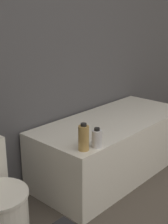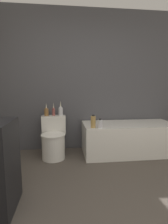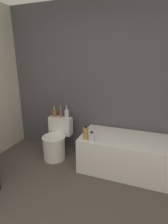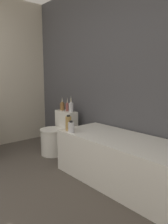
{
  "view_description": "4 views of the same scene",
  "coord_description": "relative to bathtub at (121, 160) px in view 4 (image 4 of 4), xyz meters",
  "views": [
    {
      "loc": [
        -1.46,
        0.35,
        1.51
      ],
      "look_at": [
        0.08,
        1.77,
        0.83
      ],
      "focal_mm": 50.0,
      "sensor_mm": 36.0,
      "label": 1
    },
    {
      "loc": [
        -0.39,
        -0.91,
        1.18
      ],
      "look_at": [
        -0.08,
        1.81,
        0.79
      ],
      "focal_mm": 28.0,
      "sensor_mm": 36.0,
      "label": 2
    },
    {
      "loc": [
        0.85,
        -0.47,
        1.68
      ],
      "look_at": [
        -0.0,
        1.86,
        0.93
      ],
      "focal_mm": 28.0,
      "sensor_mm": 36.0,
      "label": 3
    },
    {
      "loc": [
        2.32,
        0.07,
        1.27
      ],
      "look_at": [
        0.24,
        1.87,
        0.8
      ],
      "focal_mm": 35.0,
      "sensor_mm": 36.0,
      "label": 4
    }
  ],
  "objects": [
    {
      "name": "vase_bronze",
      "position": [
        -1.2,
        0.18,
        0.49
      ],
      "size": [
        0.08,
        0.08,
        0.26
      ],
      "color": "silver",
      "rests_on": "toilet"
    },
    {
      "name": "bathtub",
      "position": [
        0.0,
        0.0,
        0.0
      ],
      "size": [
        1.62,
        0.71,
        0.55
      ],
      "color": "white",
      "rests_on": "ground"
    },
    {
      "name": "vase_gold",
      "position": [
        -1.45,
        0.19,
        0.48
      ],
      "size": [
        0.08,
        0.08,
        0.23
      ],
      "color": "olive",
      "rests_on": "toilet"
    },
    {
      "name": "wall_back_tiled",
      "position": [
        -0.75,
        0.41,
        1.02
      ],
      "size": [
        6.4,
        0.06,
        2.6
      ],
      "color": "#4C4C51",
      "rests_on": "ground_plane"
    },
    {
      "name": "shampoo_bottle_short",
      "position": [
        -0.59,
        -0.29,
        0.34
      ],
      "size": [
        0.08,
        0.08,
        0.15
      ],
      "color": "silver",
      "rests_on": "bathtub"
    },
    {
      "name": "toilet",
      "position": [
        -1.33,
        -0.02,
        0.02
      ],
      "size": [
        0.42,
        0.56,
        0.68
      ],
      "color": "white",
      "rests_on": "ground"
    },
    {
      "name": "shampoo_bottle_tall",
      "position": [
        -0.69,
        -0.26,
        0.37
      ],
      "size": [
        0.08,
        0.08,
        0.21
      ],
      "color": "tan",
      "rests_on": "bathtub"
    },
    {
      "name": "vase_silver",
      "position": [
        -1.33,
        0.2,
        0.48
      ],
      "size": [
        0.05,
        0.05,
        0.23
      ],
      "color": "#994C47",
      "rests_on": "toilet"
    }
  ]
}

